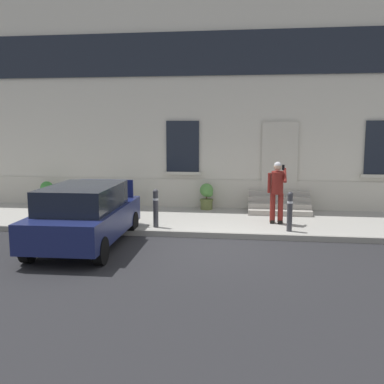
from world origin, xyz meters
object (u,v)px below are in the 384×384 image
planter_terracotta (47,193)px  planter_charcoal (123,196)px  bollard_near_person (290,210)px  planter_olive (207,196)px  bollard_far_left (156,207)px  person_on_phone (277,188)px  hatchback_car_navy (85,214)px

planter_terracotta → planter_charcoal: 2.74m
bollard_near_person → planter_olive: bollard_near_person is taller
bollard_far_left → person_on_phone: (3.27, 0.90, 0.44)m
person_on_phone → planter_terracotta: (-7.64, 1.79, -0.55)m
person_on_phone → planter_terracotta: bearing=174.3°
planter_terracotta → bollard_near_person: bearing=-18.8°
bollard_far_left → planter_terracotta: bearing=148.4°
hatchback_car_navy → planter_charcoal: hatchback_car_navy is taller
hatchback_car_navy → planter_terracotta: hatchback_car_navy is taller
bollard_near_person → person_on_phone: 1.05m
bollard_near_person → planter_charcoal: 5.75m
hatchback_car_navy → planter_terracotta: bearing=124.8°
hatchback_car_navy → planter_olive: (2.44, 4.53, -0.18)m
hatchback_car_navy → planter_terracotta: (-3.03, 4.36, -0.18)m
hatchback_car_navy → person_on_phone: size_ratio=2.35×
planter_olive → bollard_near_person: bearing=-49.2°
bollard_near_person → planter_terracotta: bearing=161.2°
bollard_far_left → planter_olive: bearing=69.2°
bollard_near_person → planter_olive: 3.78m
bollard_near_person → bollard_far_left: size_ratio=1.00×
bollard_far_left → planter_olive: size_ratio=1.22×
bollard_near_person → planter_olive: bearing=130.8°
planter_terracotta → planter_olive: (5.46, 0.17, 0.00)m
planter_charcoal → planter_olive: 2.76m
hatchback_car_navy → person_on_phone: (4.62, 2.57, 0.36)m
person_on_phone → planter_charcoal: person_on_phone is taller
hatchback_car_navy → bollard_near_person: hatchback_car_navy is taller
bollard_far_left → planter_olive: bollard_far_left is taller
person_on_phone → planter_olive: (-2.18, 1.96, -0.55)m
hatchback_car_navy → person_on_phone: person_on_phone is taller
person_on_phone → planter_charcoal: 5.18m
hatchback_car_navy → planter_terracotta: 5.31m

